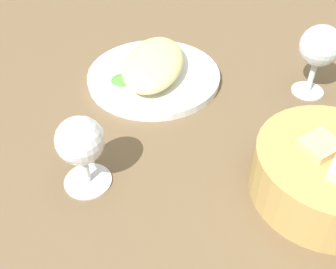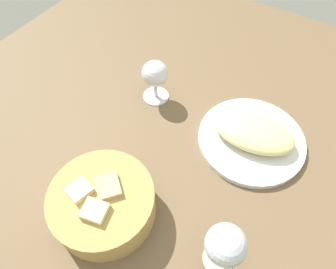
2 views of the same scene
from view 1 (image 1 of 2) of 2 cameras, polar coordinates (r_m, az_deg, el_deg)
name	(u,v)px [view 1 (image 1 of 2)]	position (r cm, az deg, el deg)	size (l,w,h in cm)	color
ground_plane	(215,132)	(66.19, 6.74, 0.41)	(140.00, 140.00, 2.00)	brown
plate	(154,76)	(75.35, -2.04, 8.27)	(24.51, 24.51, 1.40)	silver
omelette	(153,64)	(73.84, -2.09, 10.03)	(18.31, 10.66, 4.10)	#E8D48B
lettuce_garnish	(122,77)	(73.13, -6.50, 8.15)	(4.27, 4.27, 1.42)	#478736
bread_basket	(329,173)	(56.89, 21.89, -5.06)	(19.86, 19.86, 8.59)	tan
wine_glass_near	(81,145)	(52.82, -12.32, -1.43)	(6.68, 6.68, 11.24)	silver
wine_glass_far	(320,49)	(72.26, 20.75, 11.34)	(6.89, 6.89, 12.81)	silver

